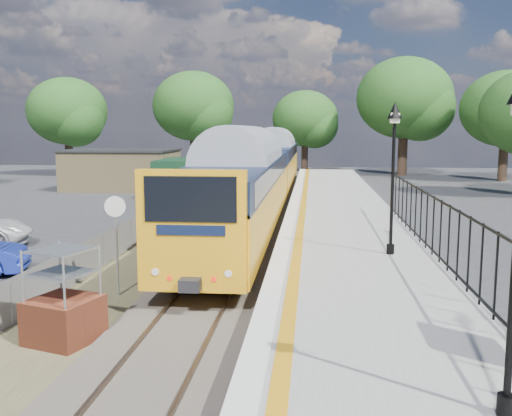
# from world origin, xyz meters

# --- Properties ---
(ground) EXTENTS (120.00, 120.00, 0.00)m
(ground) POSITION_xyz_m (0.00, 0.00, 0.00)
(ground) COLOR #2D2D30
(ground) RESTS_ON ground
(track_bed) EXTENTS (5.90, 80.00, 0.29)m
(track_bed) POSITION_xyz_m (-0.47, 9.67, 0.09)
(track_bed) COLOR #473F38
(track_bed) RESTS_ON ground
(platform) EXTENTS (5.00, 70.00, 0.90)m
(platform) POSITION_xyz_m (4.20, 8.00, 0.45)
(platform) COLOR gray
(platform) RESTS_ON ground
(platform_edge) EXTENTS (0.90, 70.00, 0.01)m
(platform_edge) POSITION_xyz_m (2.14, 8.00, 0.90)
(platform_edge) COLOR silver
(platform_edge) RESTS_ON platform
(victorian_lamp_north) EXTENTS (0.44, 0.44, 4.60)m
(victorian_lamp_north) POSITION_xyz_m (5.30, 6.00, 4.30)
(victorian_lamp_north) COLOR black
(victorian_lamp_north) RESTS_ON platform
(palisade_fence) EXTENTS (0.12, 26.00, 2.00)m
(palisade_fence) POSITION_xyz_m (6.55, 2.24, 1.84)
(palisade_fence) COLOR black
(palisade_fence) RESTS_ON platform
(wire_fence) EXTENTS (0.06, 52.00, 1.20)m
(wire_fence) POSITION_xyz_m (-4.20, 12.00, 0.60)
(wire_fence) COLOR #999EA3
(wire_fence) RESTS_ON ground
(outbuilding) EXTENTS (10.80, 10.10, 3.12)m
(outbuilding) POSITION_xyz_m (-10.91, 31.21, 1.52)
(outbuilding) COLOR tan
(outbuilding) RESTS_ON ground
(tree_line) EXTENTS (56.80, 43.80, 11.88)m
(tree_line) POSITION_xyz_m (1.40, 42.00, 6.61)
(tree_line) COLOR #332319
(tree_line) RESTS_ON ground
(train) EXTENTS (2.82, 40.83, 3.51)m
(train) POSITION_xyz_m (0.00, 22.30, 2.34)
(train) COLOR orange
(train) RESTS_ON ground
(brick_plinth) EXTENTS (1.68, 1.68, 2.16)m
(brick_plinth) POSITION_xyz_m (-2.50, 0.13, 1.04)
(brick_plinth) COLOR brown
(brick_plinth) RESTS_ON ground
(speed_sign) EXTENTS (0.58, 0.14, 2.88)m
(speed_sign) POSITION_xyz_m (-2.50, 3.61, 1.97)
(speed_sign) COLOR #999EA3
(speed_sign) RESTS_ON ground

